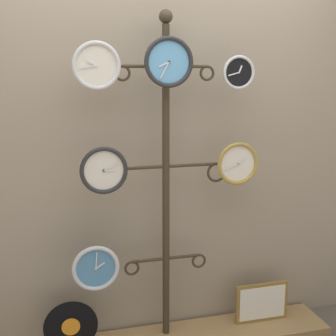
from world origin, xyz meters
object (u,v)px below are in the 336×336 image
display_stand (166,231)px  clock_middle_right (238,164)px  clock_top_left (96,66)px  clock_top_right (239,72)px  clock_bottom_left (96,268)px  clock_middle_left (104,170)px  vinyl_record (71,327)px  picture_frame (262,302)px  clock_top_center (169,62)px

display_stand → clock_middle_right: bearing=-10.1°
clock_top_left → clock_top_right: size_ratio=1.33×
clock_middle_right → clock_bottom_left: clock_middle_right is taller
clock_top_left → clock_top_right: (0.85, 0.00, -0.04)m
clock_top_right → clock_middle_left: clock_top_right is taller
clock_top_left → clock_middle_left: bearing=-18.7°
vinyl_record → picture_frame: 1.30m
display_stand → clock_top_right: display_stand is taller
clock_top_center → picture_frame: clock_top_center is taller
clock_middle_left → clock_middle_right: (0.84, 0.01, -0.00)m
clock_top_right → clock_middle_right: bearing=8.1°
clock_top_right → picture_frame: 1.58m
clock_middle_right → vinyl_record: (-1.07, 0.03, -0.98)m
clock_top_center → clock_middle_right: 0.77m
clock_top_left → picture_frame: clock_top_left is taller
display_stand → clock_middle_left: size_ratio=7.57×
clock_middle_left → clock_top_center: bearing=-4.0°
picture_frame → clock_top_left: bearing=-177.3°
display_stand → clock_top_left: (-0.42, -0.08, 1.03)m
vinyl_record → picture_frame: bearing=0.9°
clock_top_right → clock_top_left: bearing=-180.0°
display_stand → picture_frame: (0.68, -0.03, -0.57)m
clock_bottom_left → clock_middle_left: bearing=1.2°
clock_bottom_left → clock_middle_right: bearing=0.7°
clock_top_right → picture_frame: clock_top_right is taller
display_stand → clock_top_center: display_stand is taller
clock_top_center → clock_middle_left: size_ratio=1.03×
display_stand → picture_frame: 0.89m
clock_top_center → vinyl_record: (-0.61, 0.06, -1.59)m
display_stand → clock_top_center: (-0.01, -0.12, 1.05)m
clock_bottom_left → clock_top_center: bearing=-3.3°
clock_top_center → clock_middle_left: 0.72m
clock_middle_right → clock_top_right: bearing=-171.9°
clock_top_left → clock_middle_left: size_ratio=0.97×
display_stand → vinyl_record: bearing=-175.3°
clock_top_center → clock_middle_right: clock_top_center is taller
clock_bottom_left → picture_frame: bearing=3.0°
vinyl_record → clock_top_right: bearing=-1.6°
clock_top_right → clock_middle_left: (-0.83, -0.01, -0.56)m
display_stand → picture_frame: bearing=-2.5°
display_stand → clock_middle_left: (-0.40, -0.09, 0.43)m
clock_middle_right → vinyl_record: bearing=178.5°
display_stand → picture_frame: size_ratio=5.54×
display_stand → clock_middle_left: bearing=-167.4°
display_stand → clock_bottom_left: size_ratio=7.41×
clock_top_left → clock_bottom_left: (-0.04, -0.01, -1.19)m
display_stand → clock_top_center: 1.05m
clock_top_left → clock_top_center: 0.41m
clock_top_right → clock_middle_right: size_ratio=0.74×
clock_middle_left → clock_middle_right: 0.84m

